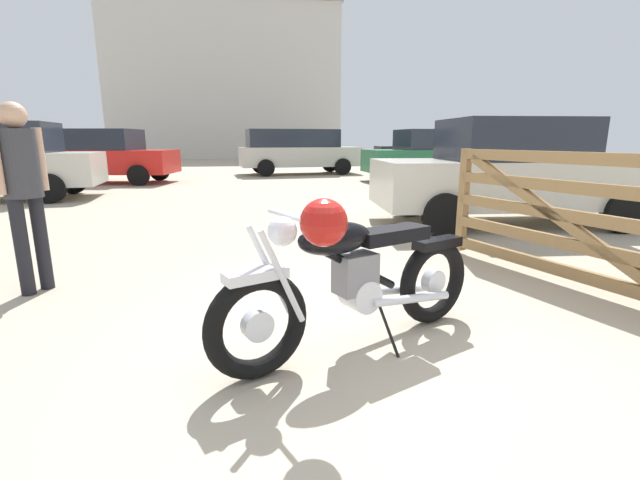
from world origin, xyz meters
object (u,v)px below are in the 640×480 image
(red_hatchback_near, at_px, (106,156))
(pale_sedan_back, at_px, (509,172))
(vintage_motorcycle, at_px, (353,278))
(bystander, at_px, (22,179))
(silver_sedan_mid, at_px, (297,150))
(timber_gate, at_px, (585,215))
(white_estate_far, at_px, (429,156))
(blue_hatchback_right, at_px, (431,149))

(red_hatchback_near, height_order, pale_sedan_back, same)
(pale_sedan_back, bearing_deg, vintage_motorcycle, -127.24)
(bystander, distance_m, silver_sedan_mid, 13.95)
(vintage_motorcycle, height_order, pale_sedan_back, pale_sedan_back)
(timber_gate, height_order, white_estate_far, white_estate_far)
(bystander, height_order, white_estate_far, white_estate_far)
(white_estate_far, bearing_deg, silver_sedan_mid, 134.40)
(vintage_motorcycle, height_order, silver_sedan_mid, silver_sedan_mid)
(silver_sedan_mid, bearing_deg, white_estate_far, -48.70)
(silver_sedan_mid, height_order, blue_hatchback_right, same)
(timber_gate, xyz_separation_m, bystander, (-4.90, 0.32, 0.32))
(white_estate_far, bearing_deg, pale_sedan_back, -106.27)
(white_estate_far, height_order, silver_sedan_mid, silver_sedan_mid)
(vintage_motorcycle, bearing_deg, timber_gate, 175.06)
(red_hatchback_near, distance_m, pale_sedan_back, 12.00)
(silver_sedan_mid, xyz_separation_m, blue_hatchback_right, (6.14, 2.29, 0.00))
(vintage_motorcycle, relative_size, timber_gate, 0.78)
(vintage_motorcycle, relative_size, blue_hatchback_right, 0.40)
(white_estate_far, xyz_separation_m, silver_sedan_mid, (-4.28, 3.32, 0.10))
(vintage_motorcycle, bearing_deg, white_estate_far, -139.22)
(white_estate_far, distance_m, silver_sedan_mid, 5.42)
(bystander, height_order, red_hatchback_near, red_hatchback_near)
(bystander, height_order, pale_sedan_back, pale_sedan_back)
(red_hatchback_near, bearing_deg, pale_sedan_back, -34.75)
(vintage_motorcycle, distance_m, bystander, 3.05)
(timber_gate, height_order, silver_sedan_mid, silver_sedan_mid)
(red_hatchback_near, relative_size, silver_sedan_mid, 0.87)
(timber_gate, distance_m, bystander, 4.92)
(timber_gate, relative_size, white_estate_far, 0.55)
(bystander, height_order, blue_hatchback_right, blue_hatchback_right)
(bystander, height_order, silver_sedan_mid, silver_sedan_mid)
(timber_gate, relative_size, pale_sedan_back, 0.57)
(vintage_motorcycle, distance_m, silver_sedan_mid, 15.02)
(bystander, xyz_separation_m, red_hatchback_near, (-3.45, 10.49, -0.18))
(vintage_motorcycle, bearing_deg, bystander, -55.39)
(timber_gate, bearing_deg, vintage_motorcycle, 92.32)
(timber_gate, xyz_separation_m, white_estate_far, (2.04, 10.70, 0.13))
(timber_gate, height_order, red_hatchback_near, red_hatchback_near)
(vintage_motorcycle, xyz_separation_m, blue_hatchback_right, (6.10, 17.31, 0.45))
(vintage_motorcycle, relative_size, red_hatchback_near, 0.43)
(bystander, bearing_deg, pale_sedan_back, 52.33)
(white_estate_far, bearing_deg, vintage_motorcycle, -117.80)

